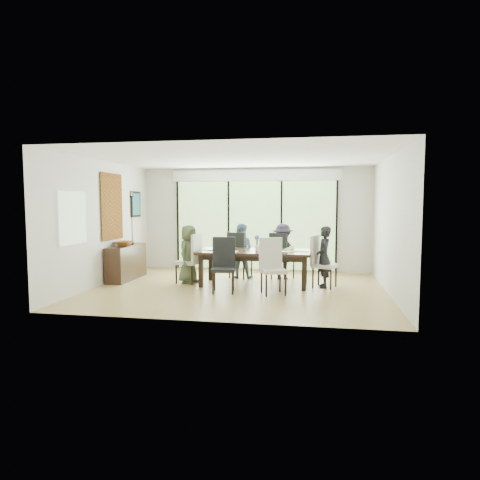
% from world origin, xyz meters
% --- Properties ---
extents(floor, '(6.00, 5.00, 0.01)m').
position_xyz_m(floor, '(0.00, 0.00, -0.01)').
color(floor, olive).
rests_on(floor, ground).
extents(ceiling, '(6.00, 5.00, 0.01)m').
position_xyz_m(ceiling, '(0.00, 0.00, 2.71)').
color(ceiling, white).
rests_on(ceiling, wall_back).
extents(wall_back, '(6.00, 0.02, 2.70)m').
position_xyz_m(wall_back, '(0.00, 2.51, 1.35)').
color(wall_back, beige).
rests_on(wall_back, floor).
extents(wall_front, '(6.00, 0.02, 2.70)m').
position_xyz_m(wall_front, '(0.00, -2.51, 1.35)').
color(wall_front, silver).
rests_on(wall_front, floor).
extents(wall_left, '(0.02, 5.00, 2.70)m').
position_xyz_m(wall_left, '(-3.01, 0.00, 1.35)').
color(wall_left, silver).
rests_on(wall_left, floor).
extents(wall_right, '(0.02, 5.00, 2.70)m').
position_xyz_m(wall_right, '(3.01, 0.00, 1.35)').
color(wall_right, white).
rests_on(wall_right, floor).
extents(glass_doors, '(4.20, 0.02, 2.30)m').
position_xyz_m(glass_doors, '(0.00, 2.47, 1.20)').
color(glass_doors, '#598C3F').
rests_on(glass_doors, wall_back).
extents(blinds_header, '(4.40, 0.06, 0.28)m').
position_xyz_m(blinds_header, '(0.00, 2.46, 2.50)').
color(blinds_header, white).
rests_on(blinds_header, wall_back).
extents(mullion_a, '(0.05, 0.04, 2.30)m').
position_xyz_m(mullion_a, '(-2.10, 2.46, 1.20)').
color(mullion_a, black).
rests_on(mullion_a, wall_back).
extents(mullion_b, '(0.05, 0.04, 2.30)m').
position_xyz_m(mullion_b, '(-0.70, 2.46, 1.20)').
color(mullion_b, black).
rests_on(mullion_b, wall_back).
extents(mullion_c, '(0.05, 0.04, 2.30)m').
position_xyz_m(mullion_c, '(0.70, 2.46, 1.20)').
color(mullion_c, black).
rests_on(mullion_c, wall_back).
extents(mullion_d, '(0.05, 0.04, 2.30)m').
position_xyz_m(mullion_d, '(2.10, 2.46, 1.20)').
color(mullion_d, black).
rests_on(mullion_d, wall_back).
extents(side_window, '(0.02, 0.90, 1.00)m').
position_xyz_m(side_window, '(-2.97, -1.20, 1.50)').
color(side_window, '#8CAD7F').
rests_on(side_window, wall_left).
extents(deck, '(6.00, 1.80, 0.10)m').
position_xyz_m(deck, '(0.00, 3.40, -0.05)').
color(deck, brown).
rests_on(deck, ground).
extents(rail_top, '(6.00, 0.08, 0.06)m').
position_xyz_m(rail_top, '(0.00, 4.20, 0.55)').
color(rail_top, brown).
rests_on(rail_top, deck).
extents(foliage_left, '(3.20, 3.20, 3.20)m').
position_xyz_m(foliage_left, '(-1.80, 5.20, 1.44)').
color(foliage_left, '#14380F').
rests_on(foliage_left, ground).
extents(foliage_mid, '(4.00, 4.00, 4.00)m').
position_xyz_m(foliage_mid, '(0.40, 5.80, 1.80)').
color(foliage_mid, '#14380F').
rests_on(foliage_mid, ground).
extents(foliage_right, '(2.80, 2.80, 2.80)m').
position_xyz_m(foliage_right, '(2.20, 5.00, 1.26)').
color(foliage_right, '#14380F').
rests_on(foliage_right, ground).
extents(foliage_far, '(3.60, 3.60, 3.60)m').
position_xyz_m(foliage_far, '(-0.60, 6.50, 1.62)').
color(foliage_far, '#14380F').
rests_on(foliage_far, ground).
extents(table_top, '(2.42, 1.11, 0.06)m').
position_xyz_m(table_top, '(0.28, 0.46, 0.72)').
color(table_top, black).
rests_on(table_top, floor).
extents(table_apron, '(2.21, 0.91, 0.10)m').
position_xyz_m(table_apron, '(0.28, 0.46, 0.63)').
color(table_apron, black).
rests_on(table_apron, floor).
extents(table_leg_fl, '(0.09, 0.09, 0.69)m').
position_xyz_m(table_leg_fl, '(-0.80, 0.03, 0.35)').
color(table_leg_fl, black).
rests_on(table_leg_fl, floor).
extents(table_leg_fr, '(0.09, 0.09, 0.69)m').
position_xyz_m(table_leg_fr, '(1.36, 0.03, 0.35)').
color(table_leg_fr, black).
rests_on(table_leg_fr, floor).
extents(table_leg_bl, '(0.09, 0.09, 0.69)m').
position_xyz_m(table_leg_bl, '(-0.80, 0.89, 0.35)').
color(table_leg_bl, black).
rests_on(table_leg_bl, floor).
extents(table_leg_br, '(0.09, 0.09, 0.69)m').
position_xyz_m(table_leg_br, '(1.36, 0.89, 0.35)').
color(table_leg_br, black).
rests_on(table_leg_br, floor).
extents(chair_left_end, '(0.53, 0.53, 1.11)m').
position_xyz_m(chair_left_end, '(-1.22, 0.46, 0.55)').
color(chair_left_end, beige).
rests_on(chair_left_end, floor).
extents(chair_right_end, '(0.59, 0.59, 1.11)m').
position_xyz_m(chair_right_end, '(1.78, 0.46, 0.55)').
color(chair_right_end, silver).
rests_on(chair_right_end, floor).
extents(chair_far_left, '(0.60, 0.60, 1.11)m').
position_xyz_m(chair_far_left, '(-0.17, 1.31, 0.55)').
color(chair_far_left, black).
rests_on(chair_far_left, floor).
extents(chair_far_right, '(0.61, 0.61, 1.11)m').
position_xyz_m(chair_far_right, '(0.83, 1.31, 0.55)').
color(chair_far_right, black).
rests_on(chair_far_right, floor).
extents(chair_near_left, '(0.53, 0.53, 1.11)m').
position_xyz_m(chair_near_left, '(-0.22, -0.41, 0.55)').
color(chair_near_left, black).
rests_on(chair_near_left, floor).
extents(chair_near_right, '(0.60, 0.60, 1.11)m').
position_xyz_m(chair_near_right, '(0.78, -0.41, 0.55)').
color(chair_near_right, beige).
rests_on(chair_near_right, floor).
extents(person_left_end, '(0.51, 0.68, 1.30)m').
position_xyz_m(person_left_end, '(-1.20, 0.46, 0.65)').
color(person_left_end, '#475236').
rests_on(person_left_end, floor).
extents(person_right_end, '(0.45, 0.65, 1.30)m').
position_xyz_m(person_right_end, '(1.76, 0.46, 0.65)').
color(person_right_end, black).
rests_on(person_right_end, floor).
extents(person_far_left, '(0.63, 0.41, 1.30)m').
position_xyz_m(person_far_left, '(-0.17, 1.29, 0.65)').
color(person_far_left, slate).
rests_on(person_far_left, floor).
extents(person_far_right, '(0.65, 0.46, 1.30)m').
position_xyz_m(person_far_right, '(0.83, 1.29, 0.65)').
color(person_far_right, '#262031').
rests_on(person_far_right, floor).
extents(placemat_left, '(0.44, 0.32, 0.01)m').
position_xyz_m(placemat_left, '(-0.67, 0.46, 0.76)').
color(placemat_left, '#87C044').
rests_on(placemat_left, table_top).
extents(placemat_right, '(0.44, 0.32, 0.01)m').
position_xyz_m(placemat_right, '(1.23, 0.46, 0.76)').
color(placemat_right, '#90BF44').
rests_on(placemat_right, table_top).
extents(placemat_far_l, '(0.44, 0.32, 0.01)m').
position_xyz_m(placemat_far_l, '(-0.17, 0.86, 0.76)').
color(placemat_far_l, '#94C446').
rests_on(placemat_far_l, table_top).
extents(placemat_far_r, '(0.44, 0.32, 0.01)m').
position_xyz_m(placemat_far_r, '(0.83, 0.86, 0.76)').
color(placemat_far_r, '#77AD3D').
rests_on(placemat_far_r, table_top).
extents(placemat_paper, '(0.44, 0.32, 0.01)m').
position_xyz_m(placemat_paper, '(-0.27, 0.16, 0.76)').
color(placemat_paper, white).
rests_on(placemat_paper, table_top).
extents(tablet_far_l, '(0.26, 0.18, 0.01)m').
position_xyz_m(tablet_far_l, '(-0.07, 0.81, 0.77)').
color(tablet_far_l, black).
rests_on(tablet_far_l, table_top).
extents(tablet_far_r, '(0.24, 0.17, 0.01)m').
position_xyz_m(tablet_far_r, '(0.78, 0.81, 0.77)').
color(tablet_far_r, black).
rests_on(tablet_far_r, table_top).
extents(papers, '(0.30, 0.22, 0.00)m').
position_xyz_m(papers, '(0.98, 0.41, 0.76)').
color(papers, white).
rests_on(papers, table_top).
extents(platter_base, '(0.26, 0.26, 0.02)m').
position_xyz_m(platter_base, '(-0.27, 0.16, 0.77)').
color(platter_base, white).
rests_on(platter_base, table_top).
extents(platter_snacks, '(0.20, 0.20, 0.01)m').
position_xyz_m(platter_snacks, '(-0.27, 0.16, 0.79)').
color(platter_snacks, '#BF8016').
rests_on(platter_snacks, table_top).
extents(vase, '(0.08, 0.08, 0.12)m').
position_xyz_m(vase, '(0.33, 0.51, 0.82)').
color(vase, silver).
rests_on(vase, table_top).
extents(hyacinth_stems, '(0.04, 0.04, 0.16)m').
position_xyz_m(hyacinth_stems, '(0.33, 0.51, 0.94)').
color(hyacinth_stems, '#337226').
rests_on(hyacinth_stems, table_top).
extents(hyacinth_blooms, '(0.11, 0.11, 0.11)m').
position_xyz_m(hyacinth_blooms, '(0.33, 0.51, 1.04)').
color(hyacinth_blooms, '#4B61BD').
rests_on(hyacinth_blooms, table_top).
extents(laptop, '(0.39, 0.37, 0.03)m').
position_xyz_m(laptop, '(-0.57, 0.36, 0.77)').
color(laptop, silver).
rests_on(laptop, table_top).
extents(cup_a, '(0.15, 0.15, 0.10)m').
position_xyz_m(cup_a, '(-0.42, 0.61, 0.80)').
color(cup_a, white).
rests_on(cup_a, table_top).
extents(cup_b, '(0.13, 0.13, 0.09)m').
position_xyz_m(cup_b, '(0.43, 0.36, 0.80)').
color(cup_b, white).
rests_on(cup_b, table_top).
extents(cup_c, '(0.13, 0.13, 0.10)m').
position_xyz_m(cup_c, '(1.08, 0.56, 0.80)').
color(cup_c, white).
rests_on(cup_c, table_top).
extents(book, '(0.20, 0.25, 0.02)m').
position_xyz_m(book, '(0.53, 0.51, 0.76)').
color(book, white).
rests_on(book, table_top).
extents(sideboard, '(0.40, 1.43, 0.80)m').
position_xyz_m(sideboard, '(-2.76, 0.63, 0.40)').
color(sideboard, black).
rests_on(sideboard, floor).
extents(bowl, '(0.42, 0.42, 0.10)m').
position_xyz_m(bowl, '(-2.76, 0.53, 0.85)').
color(bowl, brown).
rests_on(bowl, sideboard).
extents(candlestick_base, '(0.09, 0.09, 0.04)m').
position_xyz_m(candlestick_base, '(-2.76, 0.98, 0.82)').
color(candlestick_base, black).
rests_on(candlestick_base, sideboard).
extents(candlestick_shaft, '(0.02, 0.02, 1.11)m').
position_xyz_m(candlestick_shaft, '(-2.76, 0.98, 1.38)').
color(candlestick_shaft, black).
rests_on(candlestick_shaft, sideboard).
extents(candlestick_pan, '(0.09, 0.09, 0.03)m').
position_xyz_m(candlestick_pan, '(-2.76, 0.98, 1.93)').
color(candlestick_pan, black).
rests_on(candlestick_pan, sideboard).
extents(candle, '(0.03, 0.03, 0.09)m').
position_xyz_m(candle, '(-2.76, 0.98, 1.99)').
color(candle, silver).
rests_on(candle, sideboard).
extents(tapestry, '(0.02, 1.00, 1.50)m').
position_xyz_m(tapestry, '(-2.97, 0.40, 1.70)').
color(tapestry, '#965015').
rests_on(tapestry, wall_left).
extents(art_frame, '(0.03, 0.55, 0.65)m').
position_xyz_m(art_frame, '(-2.97, 1.70, 1.75)').
color(art_frame, black).
rests_on(art_frame, wall_left).
extents(art_canvas, '(0.01, 0.45, 0.55)m').
position_xyz_m(art_canvas, '(-2.95, 1.70, 1.75)').
color(art_canvas, '#1C535A').
rests_on(art_canvas, wall_left).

